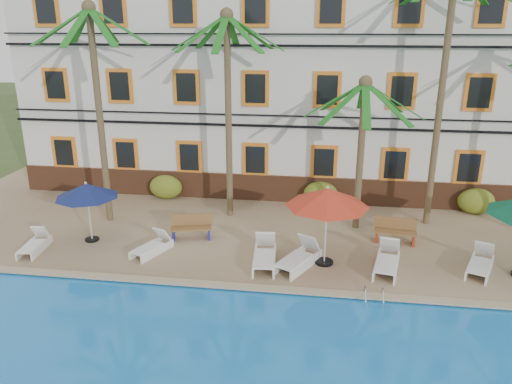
% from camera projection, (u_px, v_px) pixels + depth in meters
% --- Properties ---
extents(ground, '(100.00, 100.00, 0.00)m').
position_uv_depth(ground, '(271.00, 282.00, 16.01)').
color(ground, '#384C23').
rests_on(ground, ground).
extents(pool_deck, '(30.00, 12.00, 0.25)m').
position_uv_depth(pool_deck, '(285.00, 220.00, 20.65)').
color(pool_deck, tan).
rests_on(pool_deck, ground).
extents(pool_coping, '(30.00, 0.35, 0.06)m').
position_uv_depth(pool_coping, '(267.00, 288.00, 15.07)').
color(pool_coping, tan).
rests_on(pool_coping, pool_deck).
extents(hotel_building, '(25.40, 6.44, 10.22)m').
position_uv_depth(hotel_building, '(296.00, 78.00, 23.61)').
color(hotel_building, silver).
rests_on(hotel_building, pool_deck).
extents(palm_a, '(4.31, 4.31, 8.42)m').
position_uv_depth(palm_a, '(97.00, 87.00, 18.64)').
color(palm_a, brown).
rests_on(palm_a, pool_deck).
extents(palm_b, '(4.31, 4.31, 8.18)m').
position_uv_depth(palm_b, '(228.00, 89.00, 19.17)').
color(palm_b, brown).
rests_on(palm_b, pool_deck).
extents(palm_c, '(4.31, 4.31, 5.87)m').
position_uv_depth(palm_c, '(362.00, 130.00, 18.39)').
color(palm_c, brown).
rests_on(palm_c, pool_deck).
extents(palm_d, '(4.31, 4.31, 9.81)m').
position_uv_depth(palm_d, '(445.00, 66.00, 18.05)').
color(palm_d, brown).
rests_on(palm_d, pool_deck).
extents(shrub_left, '(1.50, 0.90, 1.10)m').
position_uv_depth(shrub_left, '(166.00, 187.00, 22.68)').
color(shrub_left, '#21621C').
rests_on(shrub_left, pool_deck).
extents(shrub_mid, '(1.50, 0.90, 1.10)m').
position_uv_depth(shrub_mid, '(321.00, 194.00, 21.74)').
color(shrub_mid, '#21621C').
rests_on(shrub_mid, pool_deck).
extents(shrub_right, '(1.50, 0.90, 1.10)m').
position_uv_depth(shrub_right, '(476.00, 201.00, 20.87)').
color(shrub_right, '#21621C').
rests_on(shrub_right, pool_deck).
extents(umbrella_blue, '(2.27, 2.27, 2.28)m').
position_uv_depth(umbrella_blue, '(87.00, 191.00, 17.84)').
color(umbrella_blue, black).
rests_on(umbrella_blue, pool_deck).
extents(umbrella_red, '(2.74, 2.74, 2.73)m').
position_uv_depth(umbrella_red, '(327.00, 198.00, 15.96)').
color(umbrella_red, black).
rests_on(umbrella_red, pool_deck).
extents(lounger_a, '(0.75, 1.69, 0.77)m').
position_uv_depth(lounger_a, '(35.00, 244.00, 17.57)').
color(lounger_a, white).
rests_on(lounger_a, pool_deck).
extents(lounger_b, '(1.19, 1.76, 0.78)m').
position_uv_depth(lounger_b, '(152.00, 246.00, 17.39)').
color(lounger_b, white).
rests_on(lounger_b, pool_deck).
extents(lounger_c, '(0.89, 2.08, 0.96)m').
position_uv_depth(lounger_c, '(265.00, 255.00, 16.57)').
color(lounger_c, white).
rests_on(lounger_c, pool_deck).
extents(lounger_d, '(1.56, 2.12, 0.95)m').
position_uv_depth(lounger_d, '(299.00, 258.00, 16.42)').
color(lounger_d, white).
rests_on(lounger_d, pool_deck).
extents(lounger_e, '(1.07, 2.07, 0.93)m').
position_uv_depth(lounger_e, '(387.00, 261.00, 16.22)').
color(lounger_e, white).
rests_on(lounger_e, pool_deck).
extents(lounger_f, '(1.30, 1.94, 0.86)m').
position_uv_depth(lounger_f, '(480.00, 263.00, 16.09)').
color(lounger_f, white).
rests_on(lounger_f, pool_deck).
extents(bench_left, '(1.57, 0.82, 0.93)m').
position_uv_depth(bench_left, '(191.00, 226.00, 18.50)').
color(bench_left, olive).
rests_on(bench_left, pool_deck).
extents(bench_right, '(1.55, 0.65, 0.93)m').
position_uv_depth(bench_right, '(396.00, 230.00, 18.17)').
color(bench_right, olive).
rests_on(bench_right, pool_deck).
extents(pool_ladder, '(0.54, 0.74, 0.74)m').
position_uv_depth(pool_ladder, '(373.00, 299.00, 14.57)').
color(pool_ladder, silver).
rests_on(pool_ladder, ground).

